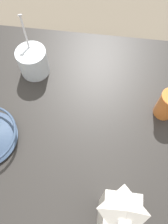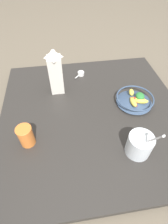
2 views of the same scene
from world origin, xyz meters
name	(u,v)px [view 1 (image 1 of 2)]	position (x,y,z in m)	size (l,w,h in m)	color
ground_plane	(63,143)	(0.00, 0.00, 0.00)	(6.00, 6.00, 0.00)	#665B4C
countertop	(63,141)	(0.00, 0.00, 0.02)	(1.14, 1.14, 0.04)	#2D2B28
milk_carton	(117,214)	(0.20, -0.24, 0.19)	(0.09, 0.09, 0.30)	silver
yogurt_tub	(33,61)	(-0.17, 0.31, 0.11)	(0.13, 0.15, 0.24)	silver
drinking_cup	(168,104)	(0.38, 0.17, 0.10)	(0.08, 0.08, 0.12)	orange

